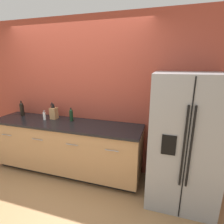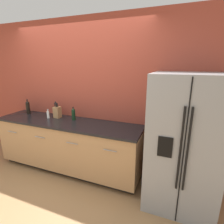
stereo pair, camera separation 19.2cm
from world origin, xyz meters
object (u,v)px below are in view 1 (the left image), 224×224
knife_block (54,113)px  soap_dispenser (44,116)px  refrigerator (183,140)px  wine_bottle (22,109)px  oil_bottle (71,115)px

knife_block → soap_dispenser: knife_block is taller
refrigerator → knife_block: (-2.14, 0.21, 0.14)m
wine_bottle → soap_dispenser: size_ratio=1.68×
knife_block → wine_bottle: knife_block is taller
refrigerator → soap_dispenser: size_ratio=10.33×
knife_block → wine_bottle: bearing=-179.4°
soap_dispenser → oil_bottle: oil_bottle is taller
refrigerator → wine_bottle: size_ratio=6.16×
refrigerator → oil_bottle: 1.80m
soap_dispenser → oil_bottle: 0.49m
knife_block → soap_dispenser: (-0.13, -0.10, -0.04)m
refrigerator → soap_dispenser: refrigerator is taller
knife_block → oil_bottle: size_ratio=1.27×
knife_block → wine_bottle: (-0.69, -0.01, 0.02)m
refrigerator → knife_block: 2.15m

